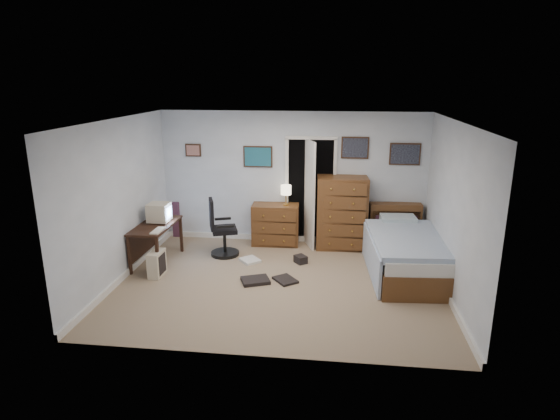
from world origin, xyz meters
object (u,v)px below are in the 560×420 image
Objects in this scene: office_chair at (221,234)px; tall_dresser at (341,213)px; computer_desk at (151,233)px; bed at (406,253)px; low_dresser at (275,224)px.

office_chair is 0.78× the size of tall_dresser.
computer_desk is 4.27m from bed.
office_chair is at bearing 168.77° from bed.
tall_dresser is at bearing 20.41° from computer_desk.
bed is at bearing -26.33° from office_chair.
bed is (1.04, -1.09, -0.33)m from tall_dresser.
computer_desk is 1.15× the size of office_chair.
low_dresser is 1.27m from tall_dresser.
tall_dresser reaches higher than computer_desk.
computer_desk is 1.37× the size of low_dresser.
office_chair is 0.46× the size of bed.
tall_dresser is 0.59× the size of bed.
tall_dresser is (3.23, 1.14, 0.15)m from computer_desk.
low_dresser is at bearing 149.98° from bed.
office_chair is at bearing -165.93° from tall_dresser.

